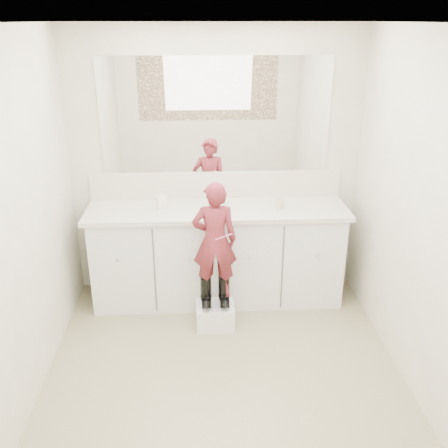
{
  "coord_description": "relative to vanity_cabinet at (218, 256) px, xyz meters",
  "views": [
    {
      "loc": [
        -0.16,
        -2.85,
        2.42
      ],
      "look_at": [
        0.04,
        0.95,
        0.85
      ],
      "focal_mm": 40.0,
      "sensor_mm": 36.0,
      "label": 1
    }
  ],
  "objects": [
    {
      "name": "wall_front",
      "position": [
        0.0,
        -2.73,
        0.77
      ],
      "size": [
        2.6,
        0.0,
        2.6
      ],
      "primitive_type": "plane",
      "rotation": [
        -1.57,
        0.0,
        0.0
      ],
      "color": "beige",
      "rests_on": "floor"
    },
    {
      "name": "ceiling",
      "position": [
        0.0,
        -1.23,
        1.97
      ],
      "size": [
        3.0,
        3.0,
        0.0
      ],
      "primitive_type": "plane",
      "rotation": [
        3.14,
        0.0,
        0.0
      ],
      "color": "white",
      "rests_on": "wall_back"
    },
    {
      "name": "boot_left",
      "position": [
        -0.12,
        -0.48,
        -0.09
      ],
      "size": [
        0.1,
        0.18,
        0.26
      ],
      "primitive_type": null,
      "rotation": [
        0.0,
        0.0,
        0.01
      ],
      "color": "black",
      "rests_on": "step_stool"
    },
    {
      "name": "toddler",
      "position": [
        -0.04,
        -0.48,
        0.37
      ],
      "size": [
        0.36,
        0.24,
        0.98
      ],
      "primitive_type": "imported",
      "rotation": [
        0.0,
        0.0,
        3.16
      ],
      "color": "#B03646",
      "rests_on": "step_stool"
    },
    {
      "name": "cup",
      "position": [
        0.54,
        -0.03,
        0.51
      ],
      "size": [
        0.1,
        0.1,
        0.08
      ],
      "primitive_type": "imported",
      "rotation": [
        0.0,
        0.0,
        0.1
      ],
      "color": "beige",
      "rests_on": "countertop"
    },
    {
      "name": "wall_back",
      "position": [
        0.0,
        0.27,
        0.77
      ],
      "size": [
        2.6,
        0.0,
        2.6
      ],
      "primitive_type": "plane",
      "rotation": [
        1.57,
        0.0,
        0.0
      ],
      "color": "beige",
      "rests_on": "floor"
    },
    {
      "name": "dot_panel",
      "position": [
        0.0,
        -2.71,
        1.22
      ],
      "size": [
        2.0,
        0.01,
        1.2
      ],
      "primitive_type": "cube",
      "color": "#472819",
      "rests_on": "wall_front"
    },
    {
      "name": "wall_left",
      "position": [
        -1.3,
        -1.23,
        0.78
      ],
      "size": [
        0.0,
        3.0,
        3.0
      ],
      "primitive_type": "plane",
      "rotation": [
        1.57,
        0.0,
        1.57
      ],
      "color": "beige",
      "rests_on": "floor"
    },
    {
      "name": "step_stool",
      "position": [
        -0.04,
        -0.48,
        -0.32
      ],
      "size": [
        0.32,
        0.27,
        0.2
      ],
      "primitive_type": "cube",
      "rotation": [
        0.0,
        0.0,
        0.01
      ],
      "color": "silver",
      "rests_on": "floor"
    },
    {
      "name": "boot_right",
      "position": [
        0.03,
        -0.48,
        -0.09
      ],
      "size": [
        0.1,
        0.18,
        0.26
      ],
      "primitive_type": null,
      "rotation": [
        0.0,
        0.0,
        0.01
      ],
      "color": "black",
      "rests_on": "step_stool"
    },
    {
      "name": "floor",
      "position": [
        0.0,
        -1.23,
        -0.42
      ],
      "size": [
        3.0,
        3.0,
        0.0
      ],
      "primitive_type": "plane",
      "color": "#7E7352",
      "rests_on": "ground"
    },
    {
      "name": "mirror",
      "position": [
        0.0,
        0.26,
        1.22
      ],
      "size": [
        2.0,
        0.02,
        1.0
      ],
      "primitive_type": "cube",
      "color": "white",
      "rests_on": "wall_back"
    },
    {
      "name": "vanity_cabinet",
      "position": [
        0.0,
        0.0,
        0.0
      ],
      "size": [
        2.2,
        0.55,
        0.85
      ],
      "primitive_type": "cube",
      "color": "silver",
      "rests_on": "floor"
    },
    {
      "name": "faucet",
      "position": [
        0.0,
        0.15,
        0.52
      ],
      "size": [
        0.08,
        0.08,
        0.1
      ],
      "primitive_type": "cylinder",
      "color": "silver",
      "rests_on": "countertop"
    },
    {
      "name": "toothbrush",
      "position": [
        0.03,
        -0.54,
        0.43
      ],
      "size": [
        0.14,
        0.01,
        0.06
      ],
      "primitive_type": "cylinder",
      "rotation": [
        0.0,
        1.22,
        0.01
      ],
      "color": "#E15794",
      "rests_on": "toddler"
    },
    {
      "name": "soap_bottle",
      "position": [
        -0.49,
        0.04,
        0.55
      ],
      "size": [
        0.09,
        0.09,
        0.16
      ],
      "primitive_type": "imported",
      "rotation": [
        0.0,
        0.0,
        0.29
      ],
      "color": "white",
      "rests_on": "countertop"
    },
    {
      "name": "backsplash",
      "position": [
        0.0,
        0.26,
        0.59
      ],
      "size": [
        2.28,
        0.03,
        0.25
      ],
      "primitive_type": "cube",
      "color": "beige",
      "rests_on": "countertop"
    },
    {
      "name": "wall_right",
      "position": [
        1.3,
        -1.23,
        0.78
      ],
      "size": [
        0.0,
        3.0,
        3.0
      ],
      "primitive_type": "plane",
      "rotation": [
        1.57,
        0.0,
        -1.57
      ],
      "color": "beige",
      "rests_on": "floor"
    },
    {
      "name": "countertop",
      "position": [
        0.0,
        -0.01,
        0.45
      ],
      "size": [
        2.28,
        0.58,
        0.04
      ],
      "primitive_type": "cube",
      "color": "beige",
      "rests_on": "vanity_cabinet"
    }
  ]
}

